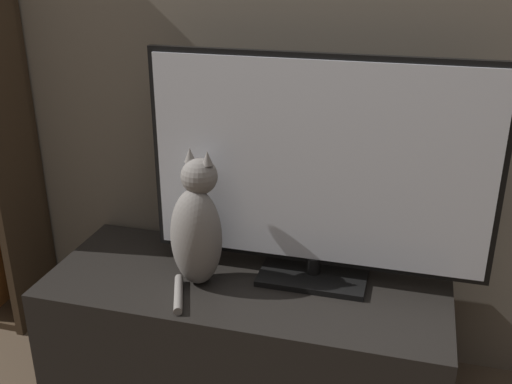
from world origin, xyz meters
TOP-DOWN VIEW (x-y plane):
  - tv_stand at (0.00, 0.90)m, footprint 1.35×0.55m
  - tv at (0.22, 0.99)m, footprint 1.11×0.22m
  - cat at (-0.15, 0.87)m, footprint 0.20×0.31m

SIDE VIEW (x-z plane):
  - tv_stand at x=0.00m, z-range 0.00..0.41m
  - cat at x=-0.15m, z-range 0.37..0.83m
  - tv at x=0.22m, z-range 0.41..1.17m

